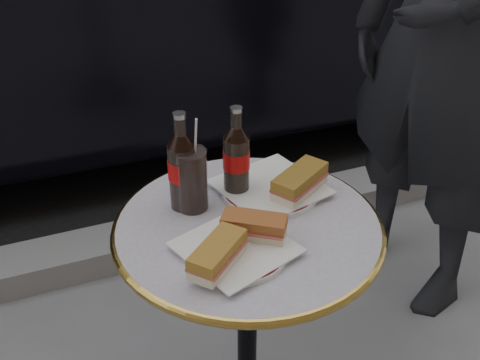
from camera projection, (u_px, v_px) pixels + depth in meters
name	position (u px, v px, depth m)	size (l,w,h in m)	color
curb	(162.00, 237.00, 2.44)	(40.00, 0.20, 0.12)	gray
bistro_table	(247.00, 337.00, 1.56)	(0.62, 0.62, 0.73)	#BAB2C4
plate_left	(236.00, 250.00, 1.28)	(0.23, 0.23, 0.01)	white
plate_right	(270.00, 189.00, 1.48)	(0.24, 0.24, 0.01)	white
sandwich_left_a	(217.00, 256.00, 1.21)	(0.15, 0.07, 0.05)	#A5722A
sandwich_left_b	(254.00, 227.00, 1.29)	(0.14, 0.06, 0.05)	#9B5327
sandwich_right	(300.00, 183.00, 1.44)	(0.16, 0.07, 0.05)	olive
cola_bottle_left	(182.00, 161.00, 1.36)	(0.07, 0.07, 0.24)	black
cola_bottle_right	(236.00, 152.00, 1.41)	(0.07, 0.07, 0.23)	black
cola_glass	(192.00, 180.00, 1.38)	(0.08, 0.08, 0.15)	black
pedestrian	(450.00, 37.00, 1.81)	(0.69, 0.45, 1.89)	black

